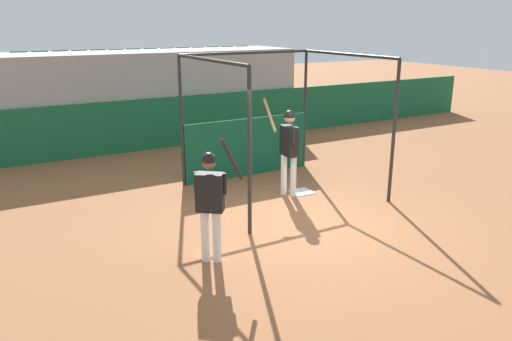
% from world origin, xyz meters
% --- Properties ---
extents(ground_plane, '(60.00, 60.00, 0.00)m').
position_xyz_m(ground_plane, '(0.00, 0.00, 0.00)').
color(ground_plane, '#935B38').
extents(outfield_wall, '(24.00, 0.12, 1.45)m').
position_xyz_m(outfield_wall, '(0.00, 6.81, 0.72)').
color(outfield_wall, '#196038').
rests_on(outfield_wall, ground).
extents(bleacher_section, '(8.70, 2.40, 2.73)m').
position_xyz_m(bleacher_section, '(0.00, 8.07, 1.36)').
color(bleacher_section, '#9E9E99').
rests_on(bleacher_section, ground).
extents(batting_cage, '(3.32, 3.12, 2.89)m').
position_xyz_m(batting_cage, '(0.60, 2.64, 1.23)').
color(batting_cage, '#282828').
rests_on(batting_cage, ground).
extents(home_plate, '(0.44, 0.44, 0.02)m').
position_xyz_m(home_plate, '(1.00, 1.50, 0.01)').
color(home_plate, white).
rests_on(home_plate, ground).
extents(player_batter, '(0.55, 0.93, 1.99)m').
position_xyz_m(player_batter, '(0.64, 1.51, 1.11)').
color(player_batter, white).
rests_on(player_batter, ground).
extents(player_waiting, '(0.74, 0.57, 1.99)m').
position_xyz_m(player_waiting, '(-2.04, -0.48, 1.04)').
color(player_waiting, white).
rests_on(player_waiting, ground).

